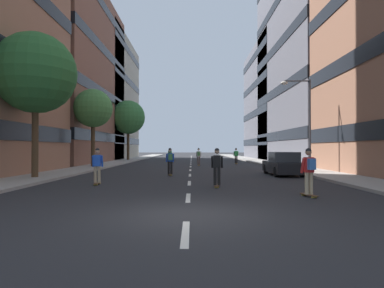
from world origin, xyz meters
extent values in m
plane|color=#28282B|center=(0.00, 31.54, 0.00)|extent=(189.22, 189.22, 0.00)
cube|color=#9E9991|center=(-8.77, 35.48, 0.07)|extent=(2.95, 86.73, 0.14)
cube|color=#9E9991|center=(8.77, 35.48, 0.07)|extent=(2.95, 86.73, 0.14)
cube|color=silver|center=(0.00, -2.00, 0.00)|extent=(0.16, 2.20, 0.01)
cube|color=silver|center=(0.00, 3.00, 0.00)|extent=(0.16, 2.20, 0.01)
cube|color=silver|center=(0.00, 8.00, 0.00)|extent=(0.16, 2.20, 0.01)
cube|color=silver|center=(0.00, 13.00, 0.00)|extent=(0.16, 2.20, 0.01)
cube|color=silver|center=(0.00, 18.00, 0.00)|extent=(0.16, 2.20, 0.01)
cube|color=silver|center=(0.00, 23.00, 0.00)|extent=(0.16, 2.20, 0.01)
cube|color=silver|center=(0.00, 28.00, 0.00)|extent=(0.16, 2.20, 0.01)
cube|color=silver|center=(0.00, 33.00, 0.00)|extent=(0.16, 2.20, 0.01)
cube|color=silver|center=(0.00, 38.00, 0.00)|extent=(0.16, 2.20, 0.01)
cube|color=silver|center=(0.00, 43.00, 0.00)|extent=(0.16, 2.20, 0.01)
cube|color=silver|center=(0.00, 48.00, 0.00)|extent=(0.16, 2.20, 0.01)
cube|color=silver|center=(0.00, 53.00, 0.00)|extent=(0.16, 2.20, 0.01)
cube|color=silver|center=(0.00, 58.00, 0.00)|extent=(0.16, 2.20, 0.01)
cube|color=silver|center=(0.00, 63.00, 0.00)|extent=(0.16, 2.20, 0.01)
cube|color=silver|center=(0.00, 68.00, 0.00)|extent=(0.16, 2.20, 0.01)
cube|color=brown|center=(-17.82, 31.45, 10.26)|extent=(15.14, 21.79, 20.53)
cube|color=black|center=(-17.82, 31.45, 3.08)|extent=(15.26, 21.91, 1.10)
cube|color=black|center=(-17.82, 31.45, 8.21)|extent=(15.26, 21.91, 1.10)
cube|color=black|center=(-17.82, 31.45, 13.34)|extent=(15.26, 21.91, 1.10)
cube|color=black|center=(-17.82, 31.45, 18.48)|extent=(15.26, 21.91, 1.10)
cube|color=#B2A893|center=(-17.82, 46.27, 9.81)|extent=(15.14, 20.35, 19.62)
cube|color=black|center=(-17.82, 46.27, 2.94)|extent=(15.26, 20.47, 1.10)
cube|color=black|center=(-17.82, 46.27, 7.85)|extent=(15.26, 20.47, 1.10)
cube|color=black|center=(-17.82, 46.27, 12.75)|extent=(15.26, 20.47, 1.10)
cube|color=black|center=(-17.82, 46.27, 17.66)|extent=(15.26, 20.47, 1.10)
cube|color=slate|center=(17.82, 31.45, 13.30)|extent=(15.14, 22.45, 26.60)
cube|color=black|center=(17.82, 31.45, 3.19)|extent=(15.26, 22.57, 1.10)
cube|color=black|center=(17.82, 31.45, 8.51)|extent=(15.26, 22.57, 1.10)
cube|color=black|center=(17.82, 31.45, 13.83)|extent=(15.26, 22.57, 1.10)
cube|color=black|center=(17.82, 31.45, 19.15)|extent=(15.26, 22.57, 1.10)
cube|color=slate|center=(17.82, 46.27, 9.21)|extent=(15.14, 20.25, 18.42)
cube|color=black|center=(17.82, 46.27, 2.76)|extent=(15.26, 20.37, 1.10)
cube|color=black|center=(17.82, 46.27, 7.37)|extent=(15.26, 20.37, 1.10)
cube|color=black|center=(17.82, 46.27, 11.98)|extent=(15.26, 20.37, 1.10)
cube|color=black|center=(17.82, 46.27, 16.58)|extent=(15.26, 20.37, 1.10)
cube|color=black|center=(6.10, 13.01, 0.53)|extent=(1.80, 4.40, 0.70)
cube|color=#2D3338|center=(6.10, 12.86, 1.20)|extent=(1.60, 2.10, 0.64)
cylinder|color=black|center=(5.30, 14.46, 0.32)|extent=(0.22, 0.64, 0.64)
cylinder|color=black|center=(6.90, 14.46, 0.32)|extent=(0.22, 0.64, 0.64)
cylinder|color=black|center=(5.30, 11.56, 0.32)|extent=(0.22, 0.64, 0.64)
cylinder|color=black|center=(6.90, 11.56, 0.32)|extent=(0.22, 0.64, 0.64)
cylinder|color=#4C3823|center=(-8.77, 37.84, 2.29)|extent=(0.36, 0.36, 4.30)
sphere|color=#387A3D|center=(-8.77, 37.84, 6.08)|extent=(4.69, 4.69, 4.69)
cylinder|color=#4C3823|center=(-8.77, 10.04, 2.29)|extent=(0.36, 0.36, 4.31)
sphere|color=#2D6B33|center=(-8.77, 10.04, 6.05)|extent=(4.57, 4.57, 4.57)
cylinder|color=#4C3823|center=(-8.77, 21.22, 2.15)|extent=(0.36, 0.36, 4.02)
sphere|color=#478442|center=(-8.77, 21.22, 5.37)|extent=(3.46, 3.46, 3.46)
cylinder|color=#3F3F44|center=(8.48, 14.75, 3.39)|extent=(0.16, 0.16, 6.50)
cylinder|color=#3F3F44|center=(7.58, 14.75, 6.54)|extent=(1.80, 0.10, 0.10)
ellipsoid|color=silver|center=(6.68, 14.75, 6.39)|extent=(0.50, 0.30, 0.24)
cube|color=brown|center=(5.08, 28.66, 0.08)|extent=(0.24, 0.91, 0.02)
cylinder|color=#D8BF4C|center=(5.06, 28.98, 0.04)|extent=(0.18, 0.08, 0.07)
cylinder|color=#D8BF4C|center=(5.09, 28.34, 0.04)|extent=(0.18, 0.08, 0.07)
cylinder|color=black|center=(4.99, 28.66, 0.49)|extent=(0.15, 0.15, 0.80)
cylinder|color=black|center=(5.17, 28.66, 0.49)|extent=(0.15, 0.15, 0.80)
cube|color=green|center=(5.08, 28.66, 1.17)|extent=(0.33, 0.21, 0.55)
cylinder|color=green|center=(4.86, 28.70, 1.14)|extent=(0.10, 0.23, 0.55)
cylinder|color=green|center=(5.30, 28.72, 1.14)|extent=(0.10, 0.23, 0.55)
sphere|color=#997051|center=(5.08, 28.68, 1.62)|extent=(0.22, 0.22, 0.22)
sphere|color=black|center=(5.08, 28.68, 1.67)|extent=(0.21, 0.21, 0.21)
cube|color=brown|center=(1.27, 6.23, 0.08)|extent=(0.31, 0.92, 0.02)
cylinder|color=#D8BF4C|center=(1.31, 6.54, 0.04)|extent=(0.19, 0.09, 0.07)
cylinder|color=#D8BF4C|center=(1.23, 5.91, 0.04)|extent=(0.19, 0.09, 0.07)
cylinder|color=black|center=(1.18, 6.24, 0.49)|extent=(0.16, 0.16, 0.80)
cylinder|color=black|center=(1.36, 6.22, 0.49)|extent=(0.16, 0.16, 0.80)
cube|color=black|center=(1.27, 6.23, 1.17)|extent=(0.34, 0.24, 0.55)
cylinder|color=black|center=(1.06, 6.30, 1.14)|extent=(0.12, 0.24, 0.55)
cylinder|color=black|center=(1.49, 6.25, 1.14)|extent=(0.12, 0.24, 0.55)
sphere|color=tan|center=(1.27, 6.25, 1.62)|extent=(0.22, 0.22, 0.22)
sphere|color=black|center=(1.27, 6.25, 1.67)|extent=(0.21, 0.21, 0.21)
cube|color=brown|center=(4.39, 3.20, 0.08)|extent=(0.41, 0.92, 0.02)
cylinder|color=#D8BF4C|center=(4.31, 3.51, 0.04)|extent=(0.19, 0.11, 0.07)
cylinder|color=#D8BF4C|center=(4.46, 2.89, 0.04)|extent=(0.19, 0.11, 0.07)
cylinder|color=tan|center=(4.30, 3.18, 0.49)|extent=(0.17, 0.17, 0.80)
cylinder|color=tan|center=(4.47, 3.22, 0.49)|extent=(0.17, 0.17, 0.80)
cube|color=red|center=(4.39, 3.20, 1.17)|extent=(0.36, 0.27, 0.55)
cylinder|color=red|center=(4.16, 3.19, 1.14)|extent=(0.14, 0.24, 0.55)
cylinder|color=red|center=(4.59, 3.30, 1.14)|extent=(0.14, 0.24, 0.55)
sphere|color=#997051|center=(4.38, 3.22, 1.62)|extent=(0.22, 0.22, 0.22)
sphere|color=black|center=(4.38, 3.22, 1.67)|extent=(0.21, 0.21, 0.21)
cube|color=#3F72BF|center=(4.43, 3.02, 1.20)|extent=(0.29, 0.22, 0.40)
cube|color=brown|center=(-3.03, 39.14, 0.08)|extent=(0.35, 0.92, 0.02)
cylinder|color=#D8BF4C|center=(-3.08, 39.45, 0.04)|extent=(0.19, 0.10, 0.07)
cylinder|color=#D8BF4C|center=(-2.97, 38.82, 0.04)|extent=(0.19, 0.10, 0.07)
cylinder|color=black|center=(-3.12, 39.12, 0.49)|extent=(0.16, 0.16, 0.80)
cylinder|color=black|center=(-2.94, 39.15, 0.49)|extent=(0.16, 0.16, 0.80)
cube|color=green|center=(-3.03, 39.14, 1.17)|extent=(0.35, 0.25, 0.55)
cylinder|color=green|center=(-3.25, 39.15, 1.14)|extent=(0.13, 0.24, 0.55)
cylinder|color=green|center=(-2.82, 39.23, 1.14)|extent=(0.13, 0.24, 0.55)
sphere|color=beige|center=(-3.03, 39.16, 1.62)|extent=(0.22, 0.22, 0.22)
sphere|color=black|center=(-3.03, 39.16, 1.67)|extent=(0.21, 0.21, 0.21)
cube|color=#4C8C4C|center=(-3.00, 38.96, 1.20)|extent=(0.28, 0.20, 0.40)
cube|color=brown|center=(0.82, 25.46, 0.08)|extent=(0.25, 0.91, 0.02)
cylinder|color=#D8BF4C|center=(0.80, 25.78, 0.04)|extent=(0.18, 0.08, 0.07)
cylinder|color=#D8BF4C|center=(0.83, 25.14, 0.04)|extent=(0.18, 0.08, 0.07)
cylinder|color=#594C47|center=(0.73, 25.46, 0.49)|extent=(0.15, 0.15, 0.80)
cylinder|color=#594C47|center=(0.91, 25.47, 0.49)|extent=(0.15, 0.15, 0.80)
cube|color=white|center=(0.82, 25.46, 1.17)|extent=(0.33, 0.22, 0.55)
cylinder|color=white|center=(0.59, 25.50, 1.14)|extent=(0.10, 0.23, 0.55)
cylinder|color=white|center=(1.03, 25.52, 1.14)|extent=(0.10, 0.23, 0.55)
sphere|color=beige|center=(0.81, 25.48, 1.62)|extent=(0.22, 0.22, 0.22)
sphere|color=black|center=(0.81, 25.48, 1.67)|extent=(0.21, 0.21, 0.21)
cube|color=#4C8C4C|center=(0.83, 25.28, 1.20)|extent=(0.27, 0.18, 0.40)
cube|color=brown|center=(-1.29, 12.85, 0.08)|extent=(0.35, 0.92, 0.02)
cylinder|color=#D8BF4C|center=(-1.35, 13.16, 0.04)|extent=(0.19, 0.10, 0.07)
cylinder|color=#D8BF4C|center=(-1.24, 12.53, 0.04)|extent=(0.19, 0.10, 0.07)
cylinder|color=black|center=(-1.38, 12.83, 0.49)|extent=(0.16, 0.16, 0.80)
cylinder|color=black|center=(-1.20, 12.86, 0.49)|extent=(0.16, 0.16, 0.80)
cube|color=blue|center=(-1.29, 12.85, 1.17)|extent=(0.35, 0.25, 0.55)
cylinder|color=blue|center=(-1.52, 12.86, 1.14)|extent=(0.13, 0.24, 0.55)
cylinder|color=blue|center=(-1.08, 12.94, 1.14)|extent=(0.13, 0.24, 0.55)
sphere|color=beige|center=(-1.29, 12.87, 1.62)|extent=(0.22, 0.22, 0.22)
sphere|color=black|center=(-1.29, 12.87, 1.67)|extent=(0.21, 0.21, 0.21)
cube|color=#4C8C4C|center=(-1.26, 12.67, 1.20)|extent=(0.28, 0.20, 0.40)
cube|color=brown|center=(-4.45, 7.23, 0.08)|extent=(0.25, 0.91, 0.02)
cylinder|color=#D8BF4C|center=(-4.46, 7.55, 0.04)|extent=(0.18, 0.08, 0.07)
cylinder|color=#D8BF4C|center=(-4.43, 6.91, 0.04)|extent=(0.18, 0.08, 0.07)
cylinder|color=tan|center=(-4.54, 7.23, 0.49)|extent=(0.15, 0.15, 0.80)
cylinder|color=tan|center=(-4.36, 7.24, 0.49)|extent=(0.15, 0.15, 0.80)
cube|color=blue|center=(-4.45, 7.23, 1.17)|extent=(0.33, 0.22, 0.55)
cylinder|color=blue|center=(-4.67, 7.27, 1.14)|extent=(0.10, 0.23, 0.55)
cylinder|color=blue|center=(-4.23, 7.29, 1.14)|extent=(0.10, 0.23, 0.55)
sphere|color=tan|center=(-4.45, 7.25, 1.62)|extent=(0.22, 0.22, 0.22)
sphere|color=black|center=(-4.45, 7.25, 1.67)|extent=(0.21, 0.21, 0.21)
camera|label=1|loc=(0.14, -9.04, 1.78)|focal=31.52mm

